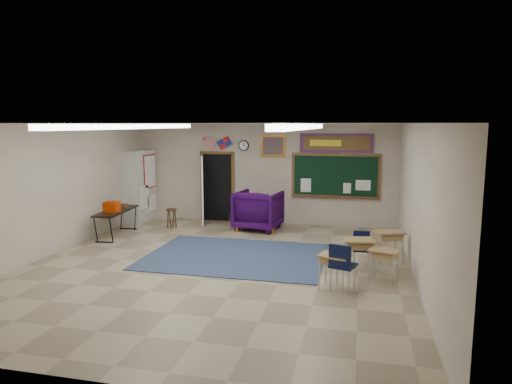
% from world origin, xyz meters
% --- Properties ---
extents(floor, '(9.00, 9.00, 0.00)m').
position_xyz_m(floor, '(0.00, 0.00, 0.00)').
color(floor, '#9C8E6B').
rests_on(floor, ground).
extents(back_wall, '(8.00, 0.04, 3.00)m').
position_xyz_m(back_wall, '(0.00, 4.50, 1.50)').
color(back_wall, beige).
rests_on(back_wall, floor).
extents(front_wall, '(8.00, 0.04, 3.00)m').
position_xyz_m(front_wall, '(0.00, -4.50, 1.50)').
color(front_wall, beige).
rests_on(front_wall, floor).
extents(left_wall, '(0.04, 9.00, 3.00)m').
position_xyz_m(left_wall, '(-4.00, 0.00, 1.50)').
color(left_wall, beige).
rests_on(left_wall, floor).
extents(right_wall, '(0.04, 9.00, 3.00)m').
position_xyz_m(right_wall, '(4.00, 0.00, 1.50)').
color(right_wall, beige).
rests_on(right_wall, floor).
extents(ceiling, '(8.00, 9.00, 0.04)m').
position_xyz_m(ceiling, '(0.00, 0.00, 3.00)').
color(ceiling, silver).
rests_on(ceiling, back_wall).
extents(area_rug, '(4.00, 3.00, 0.02)m').
position_xyz_m(area_rug, '(0.20, 0.80, 0.01)').
color(area_rug, navy).
rests_on(area_rug, floor).
extents(fluorescent_strips, '(3.86, 6.00, 0.10)m').
position_xyz_m(fluorescent_strips, '(0.00, 0.00, 2.94)').
color(fluorescent_strips, white).
rests_on(fluorescent_strips, ceiling).
extents(doorway, '(1.10, 0.89, 2.16)m').
position_xyz_m(doorway, '(-1.50, 4.35, 1.06)').
color(doorway, black).
rests_on(doorway, back_wall).
extents(chalkboard, '(2.55, 0.14, 1.30)m').
position_xyz_m(chalkboard, '(2.20, 4.46, 1.46)').
color(chalkboard, brown).
rests_on(chalkboard, back_wall).
extents(bulletin_board, '(2.10, 0.05, 0.55)m').
position_xyz_m(bulletin_board, '(2.20, 4.47, 2.45)').
color(bulletin_board, '#A31B0E').
rests_on(bulletin_board, back_wall).
extents(framed_art_print, '(0.75, 0.05, 0.65)m').
position_xyz_m(framed_art_print, '(0.35, 4.47, 2.35)').
color(framed_art_print, '#B06F22').
rests_on(framed_art_print, back_wall).
extents(wall_clock, '(0.32, 0.05, 0.32)m').
position_xyz_m(wall_clock, '(-0.55, 4.47, 2.35)').
color(wall_clock, black).
rests_on(wall_clock, back_wall).
extents(wall_flags, '(1.16, 0.06, 0.70)m').
position_xyz_m(wall_flags, '(-1.40, 4.44, 2.48)').
color(wall_flags, red).
rests_on(wall_flags, back_wall).
extents(storage_cabinet, '(0.59, 1.25, 2.20)m').
position_xyz_m(storage_cabinet, '(-3.71, 3.85, 1.10)').
color(storage_cabinet, beige).
rests_on(storage_cabinet, floor).
extents(wingback_armchair, '(1.34, 1.37, 1.12)m').
position_xyz_m(wingback_armchair, '(0.11, 3.57, 0.56)').
color(wingback_armchair, '#230536').
rests_on(wingback_armchair, floor).
extents(student_chair_reading, '(0.51, 0.51, 0.73)m').
position_xyz_m(student_chair_reading, '(-0.63, 3.80, 0.37)').
color(student_chair_reading, black).
rests_on(student_chair_reading, floor).
extents(student_chair_desk_a, '(0.56, 0.56, 0.89)m').
position_xyz_m(student_chair_desk_a, '(2.67, -0.84, 0.45)').
color(student_chair_desk_a, black).
rests_on(student_chair_desk_a, floor).
extents(student_chair_desk_b, '(0.39, 0.39, 0.75)m').
position_xyz_m(student_chair_desk_b, '(2.99, 0.61, 0.38)').
color(student_chair_desk_b, black).
rests_on(student_chair_desk_b, floor).
extents(student_desk_front_left, '(0.68, 0.56, 0.73)m').
position_xyz_m(student_desk_front_left, '(2.93, 0.15, 0.41)').
color(student_desk_front_left, '#A17A4B').
rests_on(student_desk_front_left, floor).
extents(student_desk_front_right, '(0.72, 0.64, 0.72)m').
position_xyz_m(student_desk_front_right, '(3.55, 1.03, 0.40)').
color(student_desk_front_right, '#A17A4B').
rests_on(student_desk_front_right, floor).
extents(student_desk_back_left, '(0.64, 0.55, 0.65)m').
position_xyz_m(student_desk_back_left, '(2.51, -0.81, 0.36)').
color(student_desk_back_left, '#A17A4B').
rests_on(student_desk_back_left, floor).
extents(student_desk_back_right, '(0.64, 0.55, 0.64)m').
position_xyz_m(student_desk_back_right, '(3.41, -0.22, 0.36)').
color(student_desk_back_right, '#A17A4B').
rests_on(student_desk_back_right, floor).
extents(folding_table, '(0.71, 1.75, 0.97)m').
position_xyz_m(folding_table, '(-3.45, 1.96, 0.39)').
color(folding_table, black).
rests_on(folding_table, floor).
extents(wooden_stool, '(0.31, 0.31, 0.55)m').
position_xyz_m(wooden_stool, '(-2.40, 3.20, 0.29)').
color(wooden_stool, '#452614').
rests_on(wooden_stool, floor).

